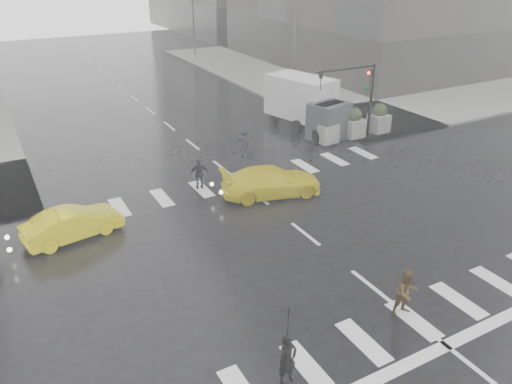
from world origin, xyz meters
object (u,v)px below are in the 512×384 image
pedestrian_brown (407,292)px  box_truck (308,104)px  traffic_signal_pole (359,88)px  taxi_mid (73,224)px

pedestrian_brown → box_truck: bearing=72.3°
pedestrian_brown → box_truck: (7.54, 16.58, 0.94)m
traffic_signal_pole → taxi_mid: (-17.26, -3.75, -2.59)m
traffic_signal_pole → box_truck: traffic_signal_pole is taller
traffic_signal_pole → taxi_mid: 17.85m
traffic_signal_pole → taxi_mid: size_ratio=1.18×
box_truck → pedestrian_brown: bearing=-128.1°
taxi_mid → box_truck: (15.76, 6.72, 1.11)m
pedestrian_brown → taxi_mid: size_ratio=0.42×
traffic_signal_pole → box_truck: 3.64m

